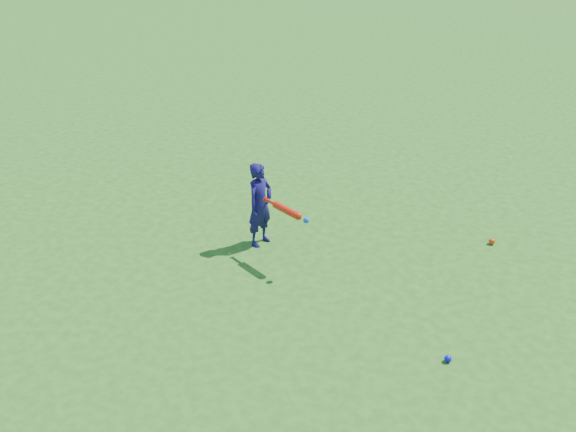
# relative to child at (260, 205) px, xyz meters

# --- Properties ---
(ground) EXTENTS (80.00, 80.00, 0.00)m
(ground) POSITION_rel_child_xyz_m (-0.29, 0.26, -0.50)
(ground) COLOR #225F16
(ground) RESTS_ON ground
(child) EXTENTS (0.32, 0.41, 1.00)m
(child) POSITION_rel_child_xyz_m (0.00, 0.00, 0.00)
(child) COLOR #16104E
(child) RESTS_ON ground
(ground_ball_red) EXTENTS (0.07, 0.07, 0.07)m
(ground_ball_red) POSITION_rel_child_xyz_m (2.49, 1.09, -0.46)
(ground_ball_red) COLOR red
(ground_ball_red) RESTS_ON ground
(ground_ball_blue) EXTENTS (0.07, 0.07, 0.07)m
(ground_ball_blue) POSITION_rel_child_xyz_m (2.46, -1.26, -0.47)
(ground_ball_blue) COLOR #0B0FCA
(ground_ball_blue) RESTS_ON ground
(bat_swing) EXTENTS (0.67, 0.36, 0.08)m
(bat_swing) POSITION_rel_child_xyz_m (0.49, -0.29, 0.14)
(bat_swing) COLOR red
(bat_swing) RESTS_ON ground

